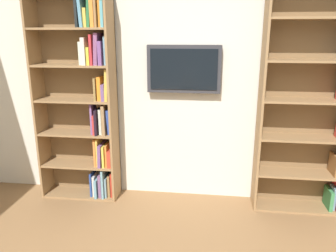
# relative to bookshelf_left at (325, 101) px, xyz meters

# --- Properties ---
(wall_back) EXTENTS (4.52, 0.06, 2.70)m
(wall_back) POSITION_rel_bookshelf_left_xyz_m (1.25, -0.17, 0.27)
(wall_back) COLOR silver
(wall_back) RESTS_ON ground
(bookshelf_left) EXTENTS (0.94, 0.28, 2.18)m
(bookshelf_left) POSITION_rel_bookshelf_left_xyz_m (0.00, 0.00, 0.00)
(bookshelf_left) COLOR #937047
(bookshelf_left) RESTS_ON ground
(bookshelf_right) EXTENTS (0.80, 0.28, 2.08)m
(bookshelf_right) POSITION_rel_bookshelf_left_xyz_m (2.29, 0.00, -0.04)
(bookshelf_right) COLOR #937047
(bookshelf_right) RESTS_ON ground
(wall_mounted_tv) EXTENTS (0.72, 0.07, 0.46)m
(wall_mounted_tv) POSITION_rel_bookshelf_left_xyz_m (1.31, -0.08, 0.27)
(wall_mounted_tv) COLOR #333338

